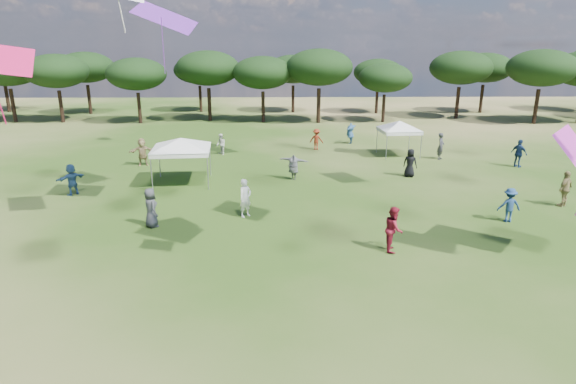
# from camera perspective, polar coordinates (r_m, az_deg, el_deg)

# --- Properties ---
(tree_line) EXTENTS (108.78, 17.63, 7.77)m
(tree_line) POSITION_cam_1_polar(r_m,az_deg,el_deg) (54.19, 2.49, 14.42)
(tree_line) COLOR black
(tree_line) RESTS_ON ground
(tent_left) EXTENTS (6.61, 6.61, 3.03)m
(tent_left) POSITION_cam_1_polar(r_m,az_deg,el_deg) (28.77, -12.60, 6.04)
(tent_left) COLOR gray
(tent_left) RESTS_ON ground
(tent_right) EXTENTS (5.44, 5.44, 2.90)m
(tent_right) POSITION_cam_1_polar(r_m,az_deg,el_deg) (36.32, 13.10, 8.02)
(tent_right) COLOR gray
(tent_right) RESTS_ON ground
(festival_crowd) EXTENTS (28.60, 23.37, 1.90)m
(festival_crowd) POSITION_cam_1_polar(r_m,az_deg,el_deg) (30.01, 3.01, 3.50)
(festival_crowd) COLOR #4E4F54
(festival_crowd) RESTS_ON ground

